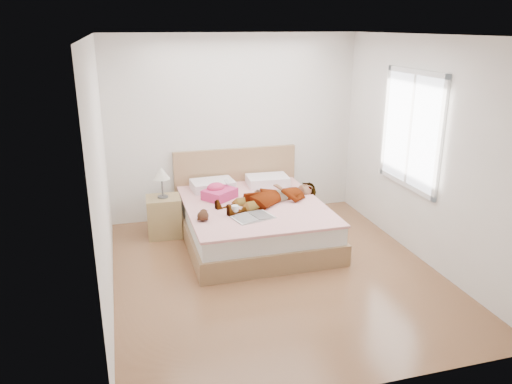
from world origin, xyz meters
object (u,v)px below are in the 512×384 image
(magazine, at_px, (253,217))
(plush_toy, at_px, (203,215))
(towel, at_px, (219,192))
(coffee_mug, at_px, (235,209))
(woman, at_px, (271,194))
(nightstand, at_px, (164,213))
(bed, at_px, (252,218))
(phone, at_px, (227,182))

(magazine, height_order, plush_toy, plush_toy)
(towel, relative_size, coffee_mug, 4.12)
(woman, relative_size, nightstand, 1.59)
(bed, bearing_deg, nightstand, 160.74)
(phone, distance_m, coffee_mug, 0.71)
(magazine, distance_m, plush_toy, 0.59)
(phone, height_order, bed, bed)
(woman, xyz_separation_m, plush_toy, (-0.97, -0.41, -0.04))
(phone, height_order, towel, phone)
(bed, xyz_separation_m, towel, (-0.39, 0.23, 0.32))
(coffee_mug, height_order, nightstand, nightstand)
(woman, bearing_deg, coffee_mug, -81.33)
(coffee_mug, bearing_deg, nightstand, 137.30)
(woman, distance_m, phone, 0.65)
(magazine, distance_m, coffee_mug, 0.27)
(towel, bearing_deg, phone, 38.24)
(nightstand, bearing_deg, towel, -12.10)
(magazine, relative_size, plush_toy, 2.37)
(bed, height_order, nightstand, bed)
(towel, relative_size, magazine, 0.96)
(phone, relative_size, nightstand, 0.10)
(woman, relative_size, towel, 2.94)
(phone, bearing_deg, woman, -58.00)
(phone, distance_m, towel, 0.20)
(woman, bearing_deg, plush_toy, -86.16)
(magazine, bearing_deg, coffee_mug, 128.32)
(woman, distance_m, nightstand, 1.46)
(coffee_mug, bearing_deg, towel, 98.16)
(bed, bearing_deg, phone, 127.03)
(woman, relative_size, magazine, 2.82)
(nightstand, bearing_deg, bed, -19.26)
(bed, relative_size, towel, 4.05)
(plush_toy, xyz_separation_m, nightstand, (-0.39, 0.86, -0.26))
(coffee_mug, distance_m, nightstand, 1.12)
(plush_toy, distance_m, nightstand, 0.98)
(woman, relative_size, phone, 15.40)
(magazine, bearing_deg, bed, 75.75)
(magazine, xyz_separation_m, coffee_mug, (-0.17, 0.21, 0.04))
(bed, distance_m, coffee_mug, 0.55)
(towel, bearing_deg, plush_toy, -115.19)
(magazine, relative_size, coffee_mug, 4.28)
(bed, xyz_separation_m, coffee_mug, (-0.31, -0.35, 0.28))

